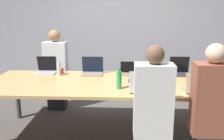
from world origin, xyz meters
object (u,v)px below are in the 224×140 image
cup_near_right (216,89)px  person_far_left (56,71)px  laptop_far_midleft (92,69)px  laptop_near_midright (142,86)px  cup_far_center (147,72)px  laptop_far_right (180,69)px  bottle_near_midright (119,80)px  laptop_far_center (131,71)px  person_near_right (210,112)px  laptop_far_left (46,68)px  person_near_midright (153,114)px  bottle_far_left (59,69)px  laptop_near_right (198,87)px  stapler (133,82)px  cup_far_left (61,71)px

cup_near_right → person_far_left: person_far_left is taller
laptop_far_midleft → laptop_near_midright: 1.14m
cup_near_right → laptop_far_midleft: (-1.63, 0.85, 0.03)m
cup_far_center → laptop_far_right: 0.52m
cup_near_right → bottle_near_midright: 1.20m
laptop_far_center → bottle_near_midright: (-0.17, -0.74, 0.06)m
person_near_right → laptop_far_left: bearing=-31.5°
cup_near_right → laptop_far_right: 0.93m
person_near_right → person_near_midright: bearing=5.8°
bottle_far_left → cup_near_right: bearing=-18.7°
cup_near_right → laptop_far_left: bearing=159.3°
laptop_near_right → laptop_far_right: laptop_far_right is taller
cup_near_right → laptop_far_left: (-2.38, 0.90, 0.03)m
laptop_far_center → person_far_left: person_far_left is taller
bottle_near_midright → laptop_far_right: 1.24m
laptop_near_right → person_near_right: (0.03, -0.41, -0.16)m
cup_far_center → stapler: size_ratio=0.51×
laptop_near_midright → cup_far_center: bearing=-99.3°
person_near_midright → laptop_far_right: (0.58, 1.40, 0.17)m
cup_far_center → cup_far_left: (-1.37, 0.00, 0.01)m
person_near_right → cup_near_right: person_near_right is taller
laptop_near_midright → bottle_near_midright: (-0.28, 0.13, 0.04)m
person_far_left → bottle_far_left: person_far_left is taller
laptop_far_center → laptop_far_midleft: (-0.61, 0.02, 0.02)m
laptop_near_right → stapler: (-0.77, 0.36, -0.05)m
cup_far_left → stapler: bearing=-24.5°
laptop_near_right → person_far_left: size_ratio=0.21×
person_near_midright → person_near_right: bearing=-174.2°
laptop_far_right → bottle_far_left: laptop_far_right is taller
laptop_far_center → laptop_near_right: 1.17m
laptop_far_center → laptop_far_midleft: laptop_far_midleft is taller
bottle_far_left → stapler: bearing=-19.4°
person_near_midright → cup_near_right: bearing=-148.8°
person_near_right → stapler: bearing=-43.7°
laptop_far_center → laptop_far_left: 1.36m
bottle_near_midright → person_far_left: size_ratio=0.19×
person_near_midright → laptop_near_midright: bearing=-79.5°
person_near_right → laptop_near_midright: 0.83m
person_near_right → laptop_near_right: bearing=-86.0°
person_near_right → laptop_far_right: bearing=-88.1°
cup_far_center → bottle_far_left: size_ratio=0.30×
laptop_near_midright → laptop_far_center: bearing=-83.0°
laptop_far_right → laptop_far_left: (-2.13, 0.00, -0.00)m
person_near_right → laptop_far_left: (-2.17, 1.33, 0.16)m
laptop_far_center → person_near_right: bearing=-57.4°
person_near_right → laptop_far_left: 2.55m
laptop_far_center → bottle_near_midright: bearing=-103.2°
bottle_near_midright → laptop_far_left: bearing=145.8°
stapler → cup_near_right: bearing=-49.6°
laptop_far_left → cup_near_right: bearing=-20.7°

